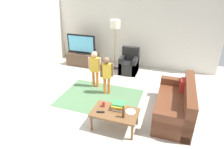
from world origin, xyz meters
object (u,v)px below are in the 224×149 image
Objects in this scene: tv_stand at (83,59)px; child_center at (107,72)px; coffee_table at (115,114)px; book_stack at (119,106)px; tv_remote at (101,112)px; soda_can at (103,104)px; plate at (131,112)px; tv at (81,44)px; couch at (177,105)px; bottle at (123,112)px; floor_lamp at (115,27)px; child_near_tv at (95,66)px; armchair at (129,64)px.

child_center reaches higher than tv_stand.
coffee_table is 0.18m from book_stack.
tv_remote is 1.42× the size of soda_can.
tv_remote is at bearing -84.81° from soda_can.
plate is at bearing -50.46° from child_center.
tv reaches higher than couch.
child_center reaches higher than couch.
plate is at bearing -4.96° from book_stack.
tv_remote is (-0.33, -0.24, -0.07)m from book_stack.
child_center is 5.08× the size of plate.
book_stack is 1.08× the size of bottle.
floor_lamp reaches higher than tv_remote.
tv_remote is at bearing -147.36° from couch.
child_center is at bearing 167.88° from couch.
tv_stand is 1.86m from child_near_tv.
armchair reaches higher than book_stack.
child_center is at bearing 121.38° from book_stack.
child_near_tv is at bearing -94.38° from floor_lamp.
coffee_table is at bearing -162.66° from plate.
tv reaches higher than bottle.
coffee_table is 3.48× the size of bottle.
coffee_table is at bearing -52.24° from tv.
tv is at bearing 129.56° from child_near_tv.
coffee_table is at bearing -81.84° from armchair.
plate is (0.62, 0.00, -0.05)m from soda_can.
tv is 0.99× the size of child_center.
armchair is 3.04m from tv_remote.
book_stack is 0.28m from plate.
tv_stand reaches higher than plate.
tv is 3.87m from plate.
child_center is (-1.94, 0.42, 0.38)m from couch.
armchair is 1.69m from child_center.
tv_stand is 7.06× the size of tv_remote.
child_near_tv reaches higher than book_stack.
plate is (0.60, 0.22, -0.00)m from tv_remote.
bottle reaches higher than coffee_table.
child_center is 3.60× the size of book_stack.
coffee_table is 0.30m from bottle.
coffee_table is 8.33× the size of soda_can.
tv_remote is (-1.55, -0.99, 0.14)m from couch.
plate is (2.59, -2.84, -0.42)m from tv.
floor_lamp is at bearing 6.87° from tv_stand.
couch is at bearing 43.37° from bottle.
book_stack is at bearing 20.32° from tv_remote.
armchair is at bearing 76.42° from tv_remote.
soda_can is (-0.30, 0.10, 0.11)m from coffee_table.
tv_remote is at bearing -56.87° from tv.
tv is at bearing -172.20° from floor_lamp.
couch is at bearing 34.49° from coffee_table.
child_near_tv is 5.21× the size of plate.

